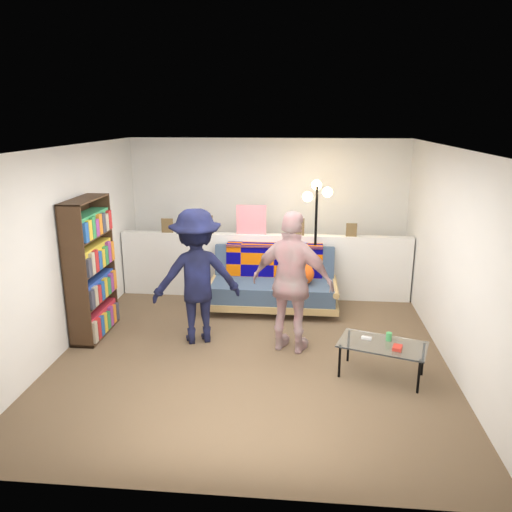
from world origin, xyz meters
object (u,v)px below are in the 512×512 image
at_px(floor_lamp, 316,218).
at_px(person_left, 197,276).
at_px(bookshelf, 91,273).
at_px(coffee_table, 383,346).
at_px(futon_sofa, 274,284).
at_px(person_right, 292,283).

relative_size(floor_lamp, person_left, 1.10).
relative_size(bookshelf, person_left, 1.06).
bearing_deg(bookshelf, coffee_table, -12.47).
height_order(futon_sofa, person_right, person_right).
relative_size(futon_sofa, bookshelf, 1.05).
height_order(bookshelf, coffee_table, bookshelf).
relative_size(person_left, person_right, 0.99).
distance_m(bookshelf, floor_lamp, 3.23).
bearing_deg(bookshelf, floor_lamp, 26.75).
height_order(floor_lamp, person_left, floor_lamp).
bearing_deg(floor_lamp, bookshelf, -153.25).
distance_m(floor_lamp, person_left, 2.15).
relative_size(futon_sofa, floor_lamp, 1.02).
bearing_deg(floor_lamp, person_right, -100.29).
xyz_separation_m(coffee_table, person_right, (-0.99, 0.56, 0.49)).
xyz_separation_m(bookshelf, floor_lamp, (2.85, 1.44, 0.48)).
height_order(bookshelf, floor_lamp, floor_lamp).
distance_m(coffee_table, floor_lamp, 2.51).
distance_m(coffee_table, person_right, 1.24).
xyz_separation_m(futon_sofa, person_left, (-0.89, -1.15, 0.47)).
relative_size(floor_lamp, person_right, 1.08).
bearing_deg(person_left, floor_lamp, -153.68).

